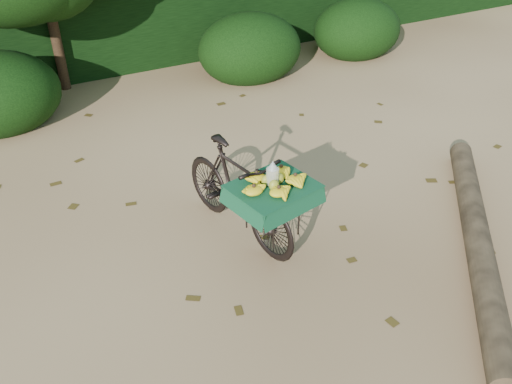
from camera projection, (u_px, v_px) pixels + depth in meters
ground at (302, 210)px, 6.78m from camera, size 80.00×80.00×0.00m
vendor_bicycle at (239, 191)px, 6.08m from camera, size 1.04×1.99×1.15m
fallen_log at (477, 239)px, 6.09m from camera, size 2.83×3.27×0.29m
hedge_backdrop at (138, 12)px, 10.89m from camera, size 26.00×1.80×1.80m
bush_clumps at (201, 61)px, 9.87m from camera, size 8.80×1.70×0.90m
leaf_litter at (276, 185)px, 7.25m from camera, size 7.00×7.30×0.01m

